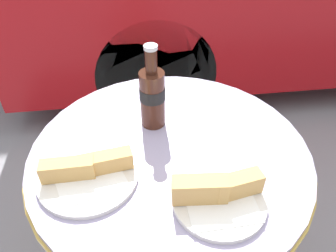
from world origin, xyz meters
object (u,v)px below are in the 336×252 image
Objects in this scene: bistro_table at (170,186)px; cola_bottle_left at (152,96)px; lunch_plate_near at (218,194)px; lunch_plate_far at (88,172)px.

cola_bottle_left is at bearing 105.47° from bistro_table.
bistro_table is 0.26m from lunch_plate_near.
bistro_table is 3.52× the size of lunch_plate_near.
lunch_plate_near is (0.08, -0.17, 0.17)m from bistro_table.
cola_bottle_left reaches higher than lunch_plate_near.
cola_bottle_left is 1.14× the size of lunch_plate_near.
cola_bottle_left reaches higher than lunch_plate_far.
cola_bottle_left is 0.26m from lunch_plate_far.
lunch_plate_near reaches higher than bistro_table.
bistro_table is at bearing 115.12° from lunch_plate_near.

